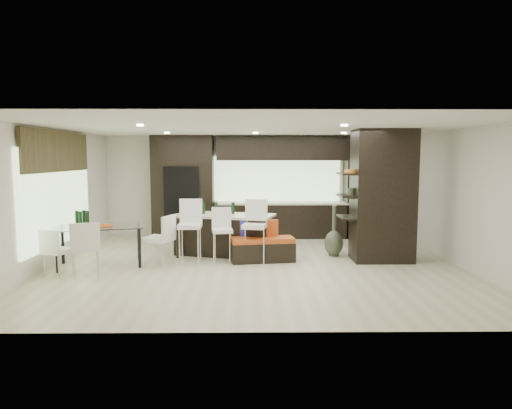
{
  "coord_description": "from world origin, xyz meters",
  "views": [
    {
      "loc": [
        -0.1,
        -8.9,
        2.15
      ],
      "look_at": [
        0.0,
        0.6,
        1.15
      ],
      "focal_mm": 32.0,
      "sensor_mm": 36.0,
      "label": 1
    }
  ],
  "objects_px": {
    "chair_far": "(58,254)",
    "chair_end": "(159,242)",
    "stool_mid": "(222,240)",
    "chair_near": "(86,251)",
    "kitchen_island": "(225,234)",
    "stool_left": "(190,237)",
    "dining_table": "(100,246)",
    "stool_right": "(254,237)",
    "bench": "(263,249)",
    "floor_vase": "(334,231)"
  },
  "relations": [
    {
      "from": "stool_left",
      "to": "chair_near",
      "type": "relative_size",
      "value": 1.13
    },
    {
      "from": "kitchen_island",
      "to": "stool_right",
      "type": "bearing_deg",
      "value": -35.06
    },
    {
      "from": "dining_table",
      "to": "chair_end",
      "type": "xyz_separation_m",
      "value": [
        1.15,
        0.0,
        0.07
      ]
    },
    {
      "from": "chair_far",
      "to": "chair_end",
      "type": "relative_size",
      "value": 0.86
    },
    {
      "from": "chair_near",
      "to": "kitchen_island",
      "type": "bearing_deg",
      "value": 17.88
    },
    {
      "from": "stool_left",
      "to": "chair_end",
      "type": "bearing_deg",
      "value": -157.83
    },
    {
      "from": "chair_near",
      "to": "stool_left",
      "type": "bearing_deg",
      "value": 11.37
    },
    {
      "from": "chair_far",
      "to": "chair_end",
      "type": "xyz_separation_m",
      "value": [
        1.66,
        0.76,
        0.07
      ]
    },
    {
      "from": "dining_table",
      "to": "chair_end",
      "type": "height_order",
      "value": "chair_end"
    },
    {
      "from": "stool_mid",
      "to": "stool_right",
      "type": "xyz_separation_m",
      "value": [
        0.65,
        -0.03,
        0.07
      ]
    },
    {
      "from": "chair_end",
      "to": "stool_right",
      "type": "bearing_deg",
      "value": -64.55
    },
    {
      "from": "bench",
      "to": "chair_near",
      "type": "bearing_deg",
      "value": -168.92
    },
    {
      "from": "bench",
      "to": "floor_vase",
      "type": "relative_size",
      "value": 1.17
    },
    {
      "from": "bench",
      "to": "kitchen_island",
      "type": "bearing_deg",
      "value": 131.59
    },
    {
      "from": "stool_mid",
      "to": "chair_end",
      "type": "xyz_separation_m",
      "value": [
        -1.24,
        -0.28,
        0.01
      ]
    },
    {
      "from": "bench",
      "to": "chair_near",
      "type": "height_order",
      "value": "chair_near"
    },
    {
      "from": "stool_right",
      "to": "bench",
      "type": "relative_size",
      "value": 0.8
    },
    {
      "from": "stool_mid",
      "to": "floor_vase",
      "type": "height_order",
      "value": "floor_vase"
    },
    {
      "from": "floor_vase",
      "to": "stool_left",
      "type": "bearing_deg",
      "value": -168.7
    },
    {
      "from": "bench",
      "to": "floor_vase",
      "type": "xyz_separation_m",
      "value": [
        1.56,
        0.51,
        0.3
      ]
    },
    {
      "from": "chair_far",
      "to": "chair_end",
      "type": "bearing_deg",
      "value": 45.42
    },
    {
      "from": "floor_vase",
      "to": "chair_end",
      "type": "xyz_separation_m",
      "value": [
        -3.62,
        -0.85,
        -0.09
      ]
    },
    {
      "from": "stool_left",
      "to": "stool_mid",
      "type": "height_order",
      "value": "stool_left"
    },
    {
      "from": "stool_left",
      "to": "stool_right",
      "type": "height_order",
      "value": "stool_left"
    },
    {
      "from": "stool_right",
      "to": "bench",
      "type": "distance_m",
      "value": 0.33
    },
    {
      "from": "chair_end",
      "to": "bench",
      "type": "bearing_deg",
      "value": -62.67
    },
    {
      "from": "floor_vase",
      "to": "dining_table",
      "type": "height_order",
      "value": "floor_vase"
    },
    {
      "from": "floor_vase",
      "to": "chair_near",
      "type": "distance_m",
      "value": 5.05
    },
    {
      "from": "stool_mid",
      "to": "bench",
      "type": "distance_m",
      "value": 0.85
    },
    {
      "from": "stool_mid",
      "to": "floor_vase",
      "type": "distance_m",
      "value": 2.45
    },
    {
      "from": "stool_right",
      "to": "chair_end",
      "type": "distance_m",
      "value": 1.91
    },
    {
      "from": "kitchen_island",
      "to": "stool_mid",
      "type": "bearing_deg",
      "value": -74.81
    },
    {
      "from": "kitchen_island",
      "to": "stool_mid",
      "type": "height_order",
      "value": "stool_mid"
    },
    {
      "from": "kitchen_island",
      "to": "chair_end",
      "type": "bearing_deg",
      "value": -125.0
    },
    {
      "from": "stool_mid",
      "to": "chair_far",
      "type": "relative_size",
      "value": 1.13
    },
    {
      "from": "kitchen_island",
      "to": "bench",
      "type": "relative_size",
      "value": 1.65
    },
    {
      "from": "kitchen_island",
      "to": "stool_left",
      "type": "relative_size",
      "value": 2.05
    },
    {
      "from": "stool_right",
      "to": "dining_table",
      "type": "distance_m",
      "value": 3.06
    },
    {
      "from": "stool_mid",
      "to": "floor_vase",
      "type": "relative_size",
      "value": 0.81
    },
    {
      "from": "stool_mid",
      "to": "stool_right",
      "type": "height_order",
      "value": "stool_right"
    },
    {
      "from": "stool_right",
      "to": "dining_table",
      "type": "bearing_deg",
      "value": -163.86
    },
    {
      "from": "floor_vase",
      "to": "chair_near",
      "type": "relative_size",
      "value": 1.2
    },
    {
      "from": "bench",
      "to": "dining_table",
      "type": "height_order",
      "value": "dining_table"
    },
    {
      "from": "stool_mid",
      "to": "chair_near",
      "type": "relative_size",
      "value": 0.97
    },
    {
      "from": "stool_mid",
      "to": "chair_far",
      "type": "distance_m",
      "value": 3.08
    },
    {
      "from": "chair_end",
      "to": "stool_left",
      "type": "bearing_deg",
      "value": -49.24
    },
    {
      "from": "stool_mid",
      "to": "kitchen_island",
      "type": "bearing_deg",
      "value": 81.09
    },
    {
      "from": "stool_right",
      "to": "chair_far",
      "type": "height_order",
      "value": "stool_right"
    },
    {
      "from": "chair_far",
      "to": "stool_mid",
      "type": "bearing_deg",
      "value": 40.57
    },
    {
      "from": "chair_far",
      "to": "chair_end",
      "type": "distance_m",
      "value": 1.83
    }
  ]
}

